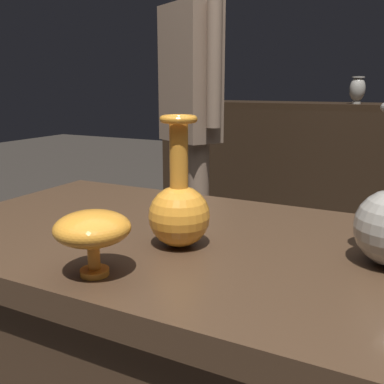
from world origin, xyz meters
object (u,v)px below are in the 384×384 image
(shelf_vase_center, at_px, (357,89))
(visitor_near_left, at_px, (190,108))
(vase_centerpiece, at_px, (179,208))
(vase_tall_behind, at_px, (92,230))

(shelf_vase_center, distance_m, visitor_near_left, 1.12)
(vase_centerpiece, height_order, shelf_vase_center, shelf_vase_center)
(visitor_near_left, bearing_deg, vase_tall_behind, 141.19)
(visitor_near_left, bearing_deg, shelf_vase_center, -97.82)
(vase_centerpiece, distance_m, vase_tall_behind, 0.19)
(vase_centerpiece, height_order, visitor_near_left, visitor_near_left)
(vase_centerpiece, bearing_deg, visitor_near_left, 116.66)
(vase_centerpiece, distance_m, visitor_near_left, 1.45)
(shelf_vase_center, bearing_deg, vase_tall_behind, -91.93)
(shelf_vase_center, bearing_deg, vase_centerpiece, -90.61)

